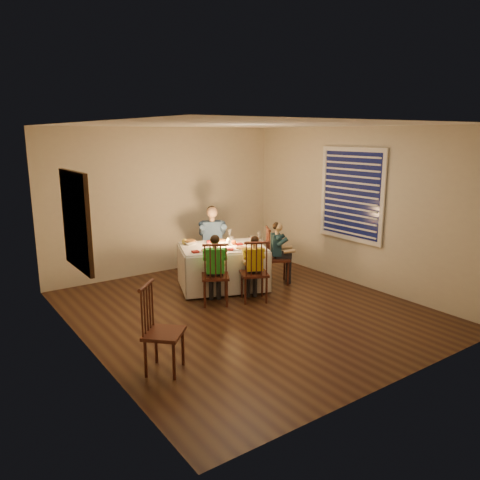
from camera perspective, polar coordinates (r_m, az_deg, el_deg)
ground at (r=6.81m, az=0.77°, el=-8.54°), size 5.00×5.00×0.00m
wall_left at (r=5.47m, az=-18.64°, el=-0.34°), size 0.02×5.00×2.60m
wall_right at (r=7.97m, az=14.04°, el=3.92°), size 0.02×5.00×2.60m
wall_back at (r=8.58m, az=-9.09°, el=4.75°), size 4.50×0.02×2.60m
ceiling at (r=6.35m, az=0.84°, el=13.89°), size 5.00×5.00×0.00m
dining_table at (r=7.62m, az=-2.14°, el=-2.23°), size 1.62×1.40×0.68m
chair_adult at (r=8.43m, az=-3.32°, el=-4.31°), size 0.52×0.51×0.96m
chair_near_left at (r=7.07m, az=-2.99°, el=-7.76°), size 0.53×0.52×0.96m
chair_near_right at (r=7.19m, az=1.70°, el=-7.37°), size 0.52×0.51×0.96m
chair_end at (r=8.03m, az=4.56°, el=-5.22°), size 0.52×0.53×0.96m
chair_extra at (r=5.27m, az=-9.09°, el=-15.45°), size 0.55×0.55×0.98m
adult at (r=8.43m, az=-3.32°, el=-4.31°), size 0.59×0.58×1.25m
child_green at (r=7.07m, az=-2.99°, el=-7.76°), size 0.46×0.45×1.06m
child_yellow at (r=7.19m, az=1.70°, el=-7.37°), size 0.42×0.41×1.01m
child_teal at (r=8.03m, az=4.56°, el=-5.22°), size 0.44×0.45×1.05m
setting_adult at (r=7.85m, az=-2.40°, el=-0.16°), size 0.34×0.34×0.02m
setting_green at (r=7.20m, az=-4.04°, el=-1.38°), size 0.34×0.34×0.02m
setting_yellow at (r=7.34m, az=0.15°, el=-1.08°), size 0.34×0.34×0.02m
setting_teal at (r=7.68m, az=1.23°, el=-0.45°), size 0.34×0.34×0.02m
candle_left at (r=7.54m, az=-2.81°, el=-0.41°), size 0.06×0.06×0.10m
candle_right at (r=7.57m, az=-1.45°, el=-0.33°), size 0.06×0.06×0.10m
squash at (r=7.73m, az=-6.77°, el=-0.19°), size 0.09×0.09×0.09m
orange_fruit at (r=7.64m, az=-0.77°, el=-0.29°), size 0.08×0.08×0.08m
serving_bowl at (r=7.72m, az=-6.12°, el=-0.33°), size 0.25×0.25×0.06m
wall_mirror at (r=5.73m, az=-19.34°, el=2.22°), size 0.06×0.95×1.15m
window_blinds at (r=7.97m, az=13.37°, el=5.41°), size 0.07×1.34×1.54m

